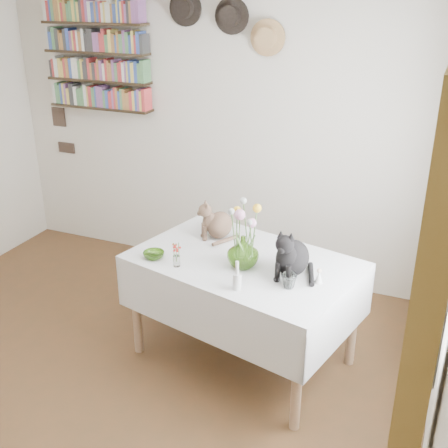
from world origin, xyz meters
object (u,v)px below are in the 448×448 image
at_px(dining_table, 244,285).
at_px(black_cat, 293,249).
at_px(bookshelf_unit, 97,57).
at_px(flower_vase, 243,252).
at_px(tabby_cat, 220,218).

relative_size(dining_table, black_cat, 4.81).
bearing_deg(black_cat, bookshelf_unit, 159.11).
xyz_separation_m(dining_table, bookshelf_unit, (-1.84, 1.18, 1.26)).
relative_size(dining_table, flower_vase, 7.61).
relative_size(black_cat, bookshelf_unit, 0.34).
bearing_deg(tabby_cat, flower_vase, 4.53).
xyz_separation_m(black_cat, bookshelf_unit, (-2.18, 1.23, 0.90)).
xyz_separation_m(tabby_cat, bookshelf_unit, (-1.55, 0.90, 0.93)).
bearing_deg(dining_table, bookshelf_unit, 147.48).
bearing_deg(black_cat, flower_vase, -164.68).
height_order(dining_table, black_cat, black_cat).
height_order(tabby_cat, bookshelf_unit, bookshelf_unit).
distance_m(tabby_cat, bookshelf_unit, 2.02).
bearing_deg(flower_vase, black_cat, 6.82).
distance_m(dining_table, tabby_cat, 0.52).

